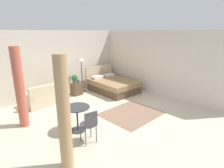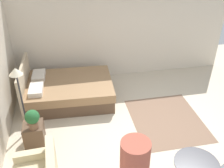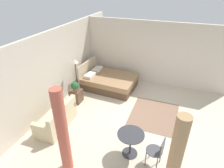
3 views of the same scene
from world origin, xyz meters
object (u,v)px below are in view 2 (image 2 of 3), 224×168
potted_plant (32,118)px  floor_lamp (18,85)px  nightstand (34,134)px  bed (67,90)px  vase (33,118)px

potted_plant → floor_lamp: 0.76m
nightstand → potted_plant: size_ratio=1.22×
potted_plant → nightstand: bearing=23.4°
nightstand → potted_plant: potted_plant is taller
bed → floor_lamp: floor_lamp is taller
potted_plant → bed: bearing=-23.7°
nightstand → bed: bearing=-26.4°
bed → nightstand: 1.70m
bed → nightstand: bed is taller
nightstand → potted_plant: (-0.10, -0.04, 0.50)m
nightstand → floor_lamp: (0.45, 0.19, 0.97)m
potted_plant → floor_lamp: size_ratio=0.26×
bed → vase: (-1.40, 0.75, 0.29)m
bed → nightstand: bearing=153.6°
nightstand → floor_lamp: floor_lamp is taller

